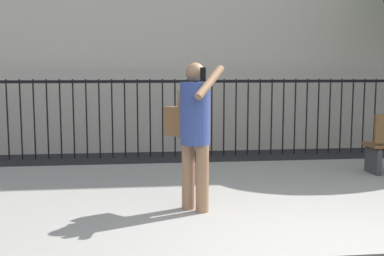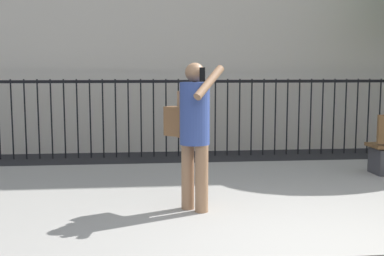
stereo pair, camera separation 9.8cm
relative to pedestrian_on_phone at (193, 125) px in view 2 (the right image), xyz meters
name	(u,v)px [view 2 (the right image)]	position (x,y,z in m)	size (l,w,h in m)	color
sidewalk	(266,198)	(1.05, 0.67, -1.06)	(28.00, 4.40, 0.15)	gray
iron_fence	(221,107)	(1.05, 4.37, -0.11)	(12.03, 0.04, 1.60)	black
pedestrian_on_phone	(193,125)	(0.00, 0.00, 0.00)	(0.69, 0.68, 1.69)	#936B4C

